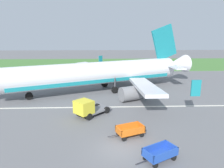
{
  "coord_description": "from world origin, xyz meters",
  "views": [
    {
      "loc": [
        -1.24,
        -15.5,
        9.44
      ],
      "look_at": [
        -0.24,
        11.72,
        2.8
      ],
      "focal_mm": 32.85,
      "sensor_mm": 36.0,
      "label": 1
    }
  ],
  "objects_px": {
    "service_truck_beside_carts": "(87,108)",
    "baggage_cart_nearest": "(160,153)",
    "baggage_cart_second_in_row": "(130,130)",
    "airplane": "(101,73)"
  },
  "relations": [
    {
      "from": "airplane",
      "to": "baggage_cart_second_in_row",
      "type": "xyz_separation_m",
      "value": [
        2.89,
        -16.16,
        -2.45
      ]
    },
    {
      "from": "baggage_cart_nearest",
      "to": "service_truck_beside_carts",
      "type": "relative_size",
      "value": 0.78
    },
    {
      "from": "airplane",
      "to": "baggage_cart_second_in_row",
      "type": "height_order",
      "value": "airplane"
    },
    {
      "from": "service_truck_beside_carts",
      "to": "baggage_cart_nearest",
      "type": "bearing_deg",
      "value": -54.66
    },
    {
      "from": "baggage_cart_second_in_row",
      "to": "service_truck_beside_carts",
      "type": "height_order",
      "value": "service_truck_beside_carts"
    },
    {
      "from": "airplane",
      "to": "baggage_cart_nearest",
      "type": "distance_m",
      "value": 20.72
    },
    {
      "from": "airplane",
      "to": "baggage_cart_nearest",
      "type": "relative_size",
      "value": 10.36
    },
    {
      "from": "baggage_cart_nearest",
      "to": "baggage_cart_second_in_row",
      "type": "distance_m",
      "value": 4.27
    },
    {
      "from": "airplane",
      "to": "baggage_cart_second_in_row",
      "type": "distance_m",
      "value": 16.6
    },
    {
      "from": "baggage_cart_nearest",
      "to": "baggage_cart_second_in_row",
      "type": "height_order",
      "value": "same"
    }
  ]
}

